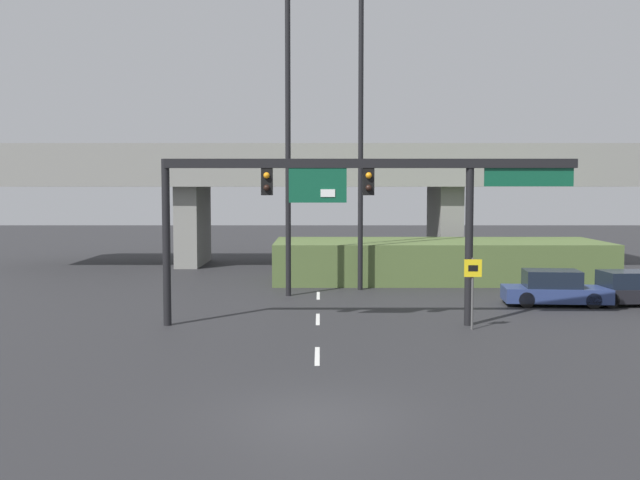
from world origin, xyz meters
name	(u,v)px	position (x,y,z in m)	size (l,w,h in m)	color
ground_plane	(319,415)	(0.00, 0.00, 0.00)	(160.00, 160.00, 0.00)	#262628
lane_markings	(320,306)	(0.00, 14.70, 0.00)	(0.14, 20.52, 0.01)	silver
signal_gantry	(356,192)	(1.26, 10.47, 4.72)	(14.50, 0.44, 5.87)	black
speed_limit_sign	(475,283)	(5.30, 9.65, 1.61)	(0.60, 0.11, 2.47)	#4C4C4C
highway_light_pole_near	(363,99)	(2.00, 19.68, 9.00)	(0.70, 0.36, 17.23)	black
highway_light_pole_far	(290,94)	(-1.34, 17.70, 8.99)	(0.70, 0.36, 17.23)	black
overpass_bridge	(321,181)	(0.00, 31.44, 5.27)	(37.41, 7.26, 7.43)	gray
grass_embankment	(440,260)	(6.29, 23.38, 1.04)	(17.07, 6.16, 2.08)	#4C6033
parked_sedan_near_right	(557,289)	(9.80, 15.03, 0.67)	(4.41, 2.19, 1.45)	navy
parked_sedan_mid_right	(635,289)	(13.07, 15.13, 0.65)	(4.45, 2.16, 1.40)	black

